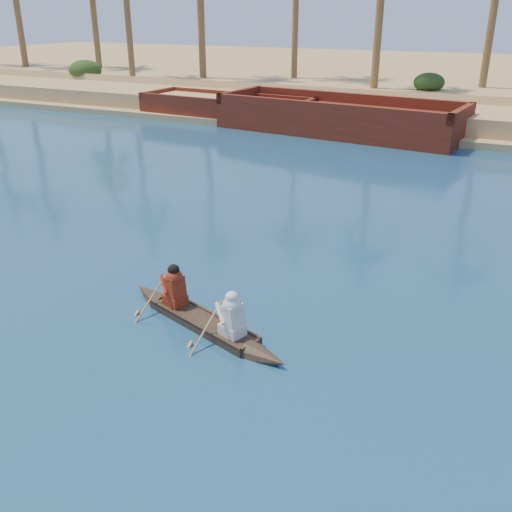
% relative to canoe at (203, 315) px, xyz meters
% --- Properties ---
extents(canoe, '(4.75, 2.16, 1.32)m').
position_rel_canoe_xyz_m(canoe, '(0.00, 0.00, 0.00)').
color(canoe, '#3E2F21').
rests_on(canoe, ground).
extents(barge_left, '(10.93, 4.33, 1.78)m').
position_rel_canoe_xyz_m(barge_left, '(-11.47, 22.25, 0.37)').
color(barge_left, maroon).
rests_on(barge_left, ground).
extents(barge_mid, '(13.78, 5.91, 2.23)m').
position_rel_canoe_xyz_m(barge_mid, '(-4.00, 21.52, 0.52)').
color(barge_mid, maroon).
rests_on(barge_mid, ground).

